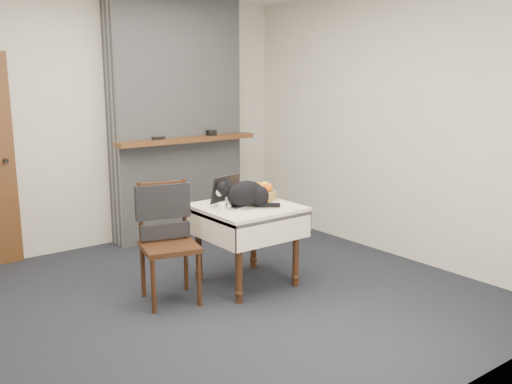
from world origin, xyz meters
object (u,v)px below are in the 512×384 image
Objects in this scene: cream_jar at (222,207)px; laptop at (233,198)px; chair at (166,225)px; cat at (246,194)px; side_table at (247,218)px; pill_bottle at (268,200)px; fruit_basket at (261,193)px.

laptop is at bearing 34.22° from cream_jar.
chair is at bearing 158.15° from laptop.
cream_jar is at bearing -152.68° from cat.
cat is at bearing -2.58° from chair.
side_table is at bearing 11.39° from cream_jar.
side_table is 10.19× the size of pill_bottle.
chair is (-0.94, 0.04, -0.15)m from fruit_basket.
cat is (0.05, -0.13, 0.05)m from laptop.
side_table is at bearing 76.95° from cat.
pill_bottle is (0.25, -0.16, -0.02)m from laptop.
cat is 0.49× the size of chair.
laptop reaches higher than cream_jar.
laptop is 1.51× the size of fruit_basket.
side_table is 0.81× the size of chair.
chair is at bearing 177.83° from fruit_basket.
chair reaches higher than cat.
cream_jar is 0.98× the size of pill_bottle.
fruit_basket is at bearing 18.14° from cream_jar.
cream_jar is 0.47m from chair.
pill_bottle is at bearing -0.91° from chair.
pill_bottle is (0.17, -0.07, 0.15)m from side_table.
laptop is 0.15m from cat.
cat is 0.72m from chair.
cream_jar is 0.46m from pill_bottle.
chair is (-0.86, 0.23, -0.13)m from pill_bottle.
cream_jar is at bearing -14.26° from chair.
fruit_basket is 0.28× the size of chair.
chair reaches higher than fruit_basket.
cat is at bearing 3.68° from cream_jar.
fruit_basket is at bearing 66.84° from pill_bottle.
pill_bottle is at bearing -24.03° from side_table.
fruit_basket is 0.95m from chair.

